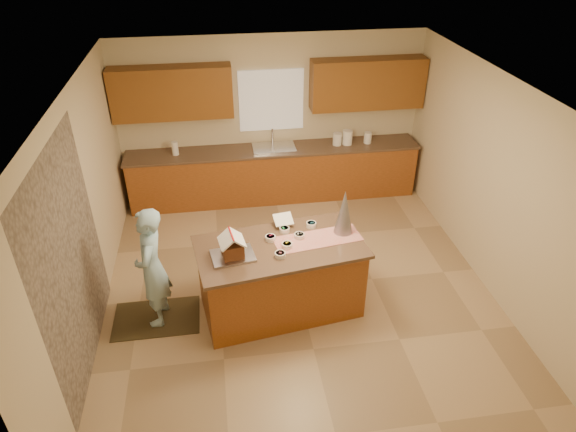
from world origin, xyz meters
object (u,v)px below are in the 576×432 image
object	(u,v)px
boy	(152,268)
gingerbread_house	(232,247)
island_base	(280,279)
tinsel_tree	(344,212)

from	to	relation	value
boy	gingerbread_house	bearing A→B (deg)	85.91
island_base	gingerbread_house	distance (m)	0.86
tinsel_tree	gingerbread_house	size ratio (longest dim) A/B	1.73
island_base	gingerbread_house	bearing A→B (deg)	-174.81
tinsel_tree	gingerbread_house	xyz separation A→B (m)	(-1.36, -0.31, -0.15)
boy	island_base	bearing A→B (deg)	94.73
tinsel_tree	boy	distance (m)	2.35
island_base	boy	distance (m)	1.53
gingerbread_house	tinsel_tree	bearing A→B (deg)	12.77
island_base	tinsel_tree	distance (m)	1.14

